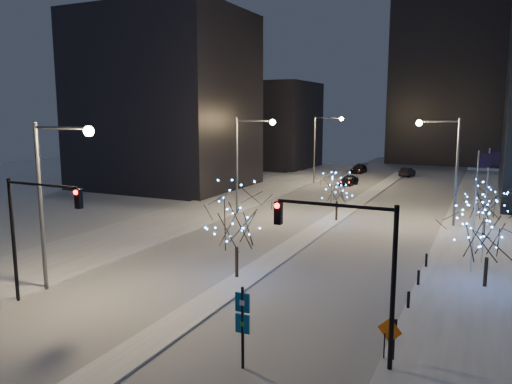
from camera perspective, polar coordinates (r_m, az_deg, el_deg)
The scene contains 25 objects.
ground at distance 25.38m, azimuth -10.45°, elevation -15.66°, with size 160.00×160.00×0.00m, color silver.
road at distance 56.30m, azimuth 10.72°, elevation -1.81°, with size 20.00×130.00×0.02m, color #A8ACB7.
median at distance 51.55m, azimuth 9.32°, elevation -2.71°, with size 2.00×80.00×0.15m, color white.
east_sidewalk at distance 40.02m, azimuth 26.39°, elevation -7.04°, with size 10.00×90.00×0.15m, color white.
west_sidewalk at distance 48.62m, azimuth -10.19°, elevation -3.46°, with size 8.00×90.00×0.15m, color white.
filler_west_near at distance 71.89m, azimuth -10.37°, elevation 10.16°, with size 22.00×18.00×24.00m, color black.
filler_west_far at distance 97.09m, azimuth 1.10°, elevation 7.66°, with size 18.00×16.00×16.00m, color black.
horizon_block at distance 111.34m, azimuth 21.82°, elevation 13.91°, with size 24.00×14.00×42.00m, color black.
street_lamp_w_near at distance 30.83m, azimuth -22.24°, elevation 0.86°, with size 4.40×0.56×10.00m.
street_lamp_w_mid at distance 51.04m, azimuth -1.15°, elevation 4.58°, with size 4.40×0.56×10.00m.
street_lamp_w_far at distance 74.22m, azimuth 7.49°, elevation 5.95°, with size 4.40×0.56×10.00m.
street_lamp_east at distance 48.89m, azimuth 20.97°, elevation 3.72°, with size 3.90×0.56×10.00m.
traffic_signal_west at distance 29.45m, azimuth -24.24°, elevation -3.07°, with size 5.26×0.43×7.00m.
traffic_signal_east at distance 20.97m, azimuth 11.31°, elevation -7.16°, with size 5.26×0.43×7.00m.
flagpoles at distance 36.30m, azimuth 24.42°, elevation -0.83°, with size 1.35×2.60×8.00m.
bollards at distance 30.48m, azimuth 17.58°, elevation -10.41°, with size 0.16×12.16×0.90m.
car_near at distance 73.59m, azimuth 10.53°, elevation 1.34°, with size 1.77×4.39×1.50m, color black.
car_mid at distance 85.85m, azimuth 16.91°, elevation 2.18°, with size 1.52×4.35×1.43m, color black.
car_far at distance 88.82m, azimuth 11.68°, elevation 2.62°, with size 2.04×5.01×1.45m, color black.
holiday_tree_median_near at distance 31.34m, azimuth -2.25°, elevation -3.09°, with size 6.05×6.05×5.98m.
holiday_tree_median_far at distance 48.69m, azimuth 9.25°, elevation 0.46°, with size 4.29×4.29×4.76m.
holiday_tree_plaza_near at distance 32.79m, azimuth 25.05°, elevation -4.17°, with size 4.34×4.34×5.26m.
holiday_tree_plaza_far at distance 46.84m, azimuth 24.78°, elevation -0.98°, with size 4.43×4.43×4.60m.
wayfinding_sign at distance 21.11m, azimuth -1.55°, elevation -14.31°, with size 0.63×0.12×3.56m.
construction_sign at distance 22.71m, azimuth 15.02°, elevation -15.41°, with size 1.10×0.34×1.86m.
Camera 1 is at (13.64, -18.59, 10.60)m, focal length 35.00 mm.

